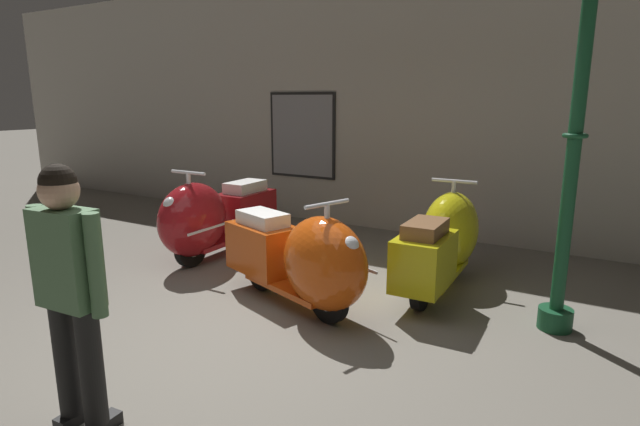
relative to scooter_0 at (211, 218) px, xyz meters
name	(u,v)px	position (x,y,z in m)	size (l,w,h in m)	color
ground_plane	(240,335)	(1.62, -1.45, -0.51)	(60.00, 60.00, 0.00)	slate
showroom_back_wall	(423,103)	(1.74, 2.44, 1.35)	(18.00, 0.63, 3.71)	#ADA89E
scooter_0	(211,218)	(0.00, 0.00, 0.00)	(0.59, 1.83, 1.12)	black
scooter_1	(304,260)	(1.80, -0.75, -0.02)	(1.82, 1.04, 1.07)	black
scooter_2	(443,240)	(2.69, 0.51, -0.02)	(0.59, 1.78, 1.08)	black
lamppost	(574,144)	(3.83, 0.00, 1.05)	(0.28, 0.28, 3.05)	#144728
visitor_0	(70,283)	(1.60, -2.86, 0.40)	(0.53, 0.27, 1.57)	black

